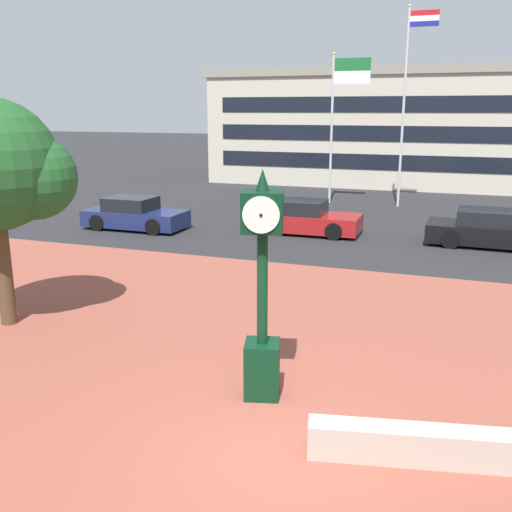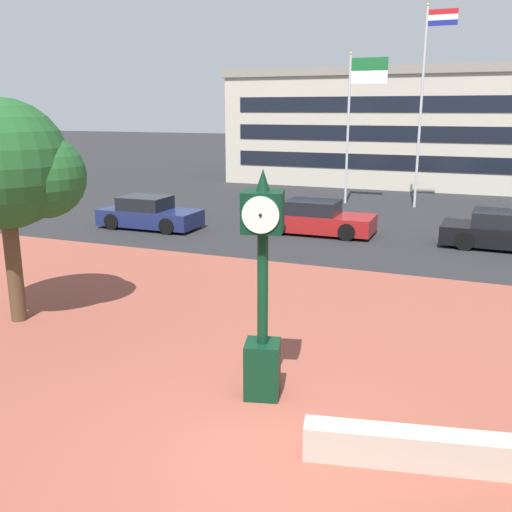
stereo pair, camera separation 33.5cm
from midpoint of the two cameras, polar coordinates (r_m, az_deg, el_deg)
name	(u,v)px [view 2 (the right image)]	position (r m, az deg, el deg)	size (l,w,h in m)	color
ground_plane	(270,455)	(8.52, 2.55, -19.02)	(200.00, 200.00, 0.00)	#262628
plaza_brick_paving	(326,369)	(11.01, 7.77, -10.99)	(44.00, 13.91, 0.01)	brown
planter_wall	(423,449)	(8.51, 17.29, -17.77)	(3.20, 0.40, 0.50)	#ADA393
street_clock	(263,294)	(9.31, 1.69, -3.77)	(0.78, 0.82, 3.80)	black
plaza_tree	(12,168)	(13.52, -22.30, 8.05)	(3.01, 2.80, 4.94)	#4C3823
car_street_near	(509,232)	(21.78, 24.12, 2.16)	(4.61, 2.06, 1.28)	black
car_street_mid	(149,214)	(23.73, -10.13, 4.09)	(4.07, 1.86, 1.28)	navy
car_street_distant	(317,219)	(22.47, 6.43, 3.66)	(4.30, 1.93, 1.28)	maroon
flagpole_primary	(355,111)	(29.70, 10.05, 13.93)	(1.89, 0.14, 7.36)	silver
flagpole_secondary	(424,97)	(29.19, 16.57, 14.85)	(1.41, 0.14, 9.34)	silver
civic_building	(409,126)	(41.58, 15.08, 12.28)	(21.86, 13.38, 7.11)	beige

